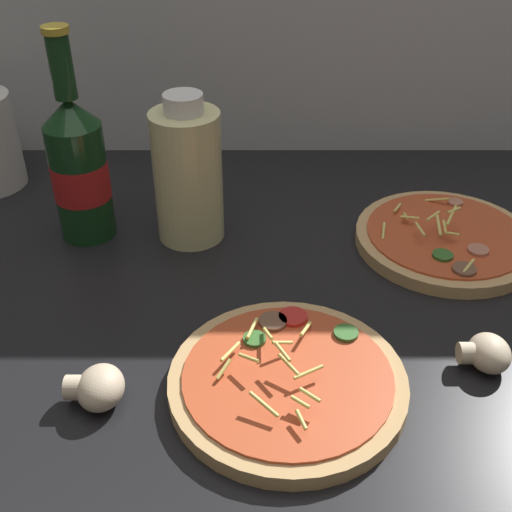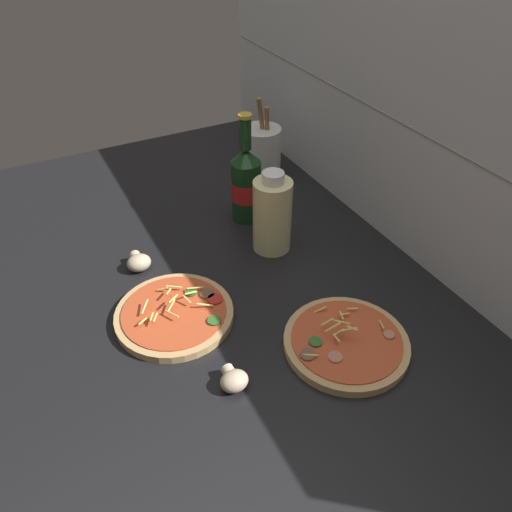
{
  "view_description": "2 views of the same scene",
  "coord_description": "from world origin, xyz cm",
  "px_view_note": "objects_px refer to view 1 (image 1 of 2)",
  "views": [
    {
      "loc": [
        -3.86,
        -51.52,
        47.84
      ],
      "look_at": [
        -3.79,
        8.3,
        6.64
      ],
      "focal_mm": 45.0,
      "sensor_mm": 36.0,
      "label": 1
    },
    {
      "loc": [
        66.81,
        -25.82,
        71.39
      ],
      "look_at": [
        -5.61,
        11.95,
        7.08
      ],
      "focal_mm": 35.0,
      "sensor_mm": 36.0,
      "label": 2
    }
  ],
  "objects_px": {
    "oil_bottle": "(187,174)",
    "beer_bottle": "(78,167)",
    "mushroom_left": "(97,388)",
    "pizza_near": "(287,381)",
    "pizza_far": "(445,239)",
    "mushroom_right": "(486,353)"
  },
  "relations": [
    {
      "from": "mushroom_right",
      "to": "oil_bottle",
      "type": "bearing_deg",
      "value": 141.89
    },
    {
      "from": "mushroom_left",
      "to": "beer_bottle",
      "type": "bearing_deg",
      "value": 103.81
    },
    {
      "from": "pizza_far",
      "to": "mushroom_left",
      "type": "height_order",
      "value": "pizza_far"
    },
    {
      "from": "oil_bottle",
      "to": "mushroom_left",
      "type": "xyz_separation_m",
      "value": [
        -0.06,
        -0.29,
        -0.07
      ]
    },
    {
      "from": "mushroom_left",
      "to": "mushroom_right",
      "type": "relative_size",
      "value": 1.07
    },
    {
      "from": "mushroom_left",
      "to": "pizza_far",
      "type": "bearing_deg",
      "value": 34.42
    },
    {
      "from": "beer_bottle",
      "to": "oil_bottle",
      "type": "relative_size",
      "value": 1.4
    },
    {
      "from": "pizza_near",
      "to": "mushroom_left",
      "type": "height_order",
      "value": "pizza_near"
    },
    {
      "from": "pizza_far",
      "to": "oil_bottle",
      "type": "height_order",
      "value": "oil_bottle"
    },
    {
      "from": "oil_bottle",
      "to": "mushroom_left",
      "type": "bearing_deg",
      "value": -102.01
    },
    {
      "from": "pizza_near",
      "to": "pizza_far",
      "type": "relative_size",
      "value": 1.0
    },
    {
      "from": "pizza_far",
      "to": "oil_bottle",
      "type": "bearing_deg",
      "value": 175.37
    },
    {
      "from": "oil_bottle",
      "to": "beer_bottle",
      "type": "bearing_deg",
      "value": 178.38
    },
    {
      "from": "mushroom_left",
      "to": "mushroom_right",
      "type": "xyz_separation_m",
      "value": [
        0.37,
        0.05,
        -0.0
      ]
    },
    {
      "from": "beer_bottle",
      "to": "oil_bottle",
      "type": "xyz_separation_m",
      "value": [
        0.13,
        -0.0,
        -0.01
      ]
    },
    {
      "from": "pizza_far",
      "to": "beer_bottle",
      "type": "xyz_separation_m",
      "value": [
        -0.46,
        0.03,
        0.09
      ]
    },
    {
      "from": "pizza_near",
      "to": "mushroom_right",
      "type": "distance_m",
      "value": 0.2
    },
    {
      "from": "oil_bottle",
      "to": "mushroom_right",
      "type": "xyz_separation_m",
      "value": [
        0.31,
        -0.24,
        -0.07
      ]
    },
    {
      "from": "beer_bottle",
      "to": "mushroom_right",
      "type": "height_order",
      "value": "beer_bottle"
    },
    {
      "from": "oil_bottle",
      "to": "pizza_near",
      "type": "bearing_deg",
      "value": -67.49
    },
    {
      "from": "pizza_near",
      "to": "pizza_far",
      "type": "bearing_deg",
      "value": 49.73
    },
    {
      "from": "pizza_near",
      "to": "mushroom_left",
      "type": "relative_size",
      "value": 4.17
    }
  ]
}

